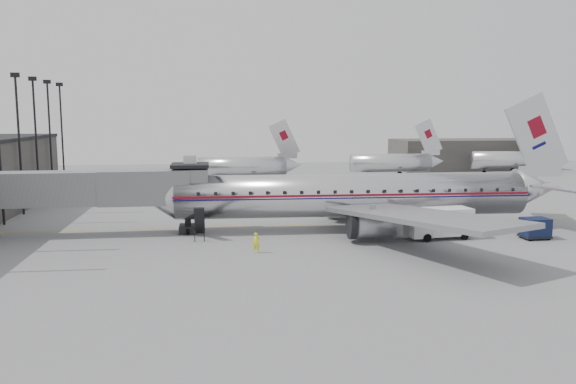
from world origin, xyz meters
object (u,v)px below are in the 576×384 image
airliner (360,195)px  baggage_cart_white (385,223)px  ramp_worker (256,243)px  baggage_cart_navy (535,228)px  service_van (440,223)px

airliner → baggage_cart_white: airliner is taller
airliner → ramp_worker: (-10.53, -8.01, -2.46)m
baggage_cart_navy → baggage_cart_white: bearing=158.8°
airliner → service_van: (5.84, -4.98, -1.86)m
airliner → baggage_cart_white: (1.86, -1.86, -2.33)m
airliner → service_van: 7.89m
airliner → ramp_worker: bearing=-140.5°
service_van → ramp_worker: (-16.37, -3.03, -0.60)m
baggage_cart_white → ramp_worker: size_ratio=1.66×
baggage_cart_navy → ramp_worker: baggage_cart_navy is taller
ramp_worker → airliner: bearing=41.4°
baggage_cart_white → ramp_worker: 13.83m
baggage_cart_white → service_van: bearing=-18.7°
airliner → baggage_cart_navy: bearing=-22.0°
baggage_cart_navy → airliner: bearing=154.7°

